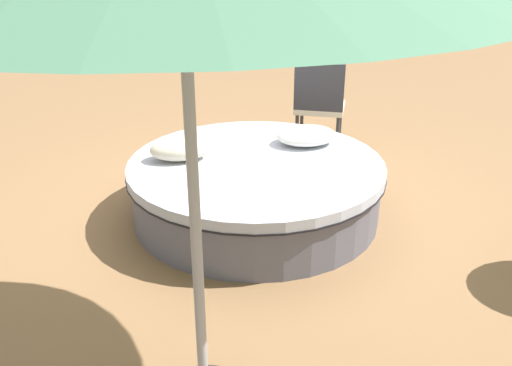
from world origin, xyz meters
name	(u,v)px	position (x,y,z in m)	size (l,w,h in m)	color
ground_plane	(256,214)	(0.00, 0.00, 0.00)	(16.00, 16.00, 0.00)	olive
round_bed	(256,188)	(0.00, 0.00, 0.25)	(2.12, 2.12, 0.49)	#595966
throw_pillow_0	(306,135)	(-0.51, -0.32, 0.57)	(0.53, 0.39, 0.16)	white
throw_pillow_1	(180,149)	(0.60, -0.15, 0.58)	(0.49, 0.29, 0.18)	beige
patio_chair	(319,100)	(-0.96, -1.40, 0.56)	(0.67, 0.66, 0.98)	#333338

